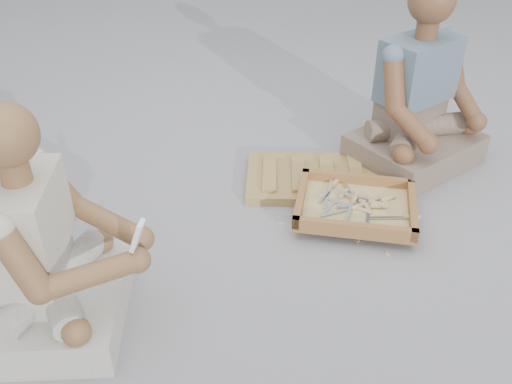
{
  "coord_description": "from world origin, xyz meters",
  "views": [
    {
      "loc": [
        -0.11,
        -1.74,
        1.51
      ],
      "look_at": [
        -0.11,
        0.07,
        0.3
      ],
      "focal_mm": 40.0,
      "sensor_mm": 36.0,
      "label": 1
    }
  ],
  "objects_px": {
    "craftsman": "(49,257)",
    "companion": "(419,107)",
    "tool_tray": "(356,206)",
    "carved_panel": "(314,178)"
  },
  "relations": [
    {
      "from": "carved_panel",
      "to": "companion",
      "type": "height_order",
      "value": "companion"
    },
    {
      "from": "craftsman",
      "to": "companion",
      "type": "height_order",
      "value": "companion"
    },
    {
      "from": "tool_tray",
      "to": "companion",
      "type": "height_order",
      "value": "companion"
    },
    {
      "from": "carved_panel",
      "to": "craftsman",
      "type": "xyz_separation_m",
      "value": [
        -0.97,
        -0.9,
        0.26
      ]
    },
    {
      "from": "companion",
      "to": "craftsman",
      "type": "bearing_deg",
      "value": -0.45
    },
    {
      "from": "craftsman",
      "to": "companion",
      "type": "relative_size",
      "value": 0.91
    },
    {
      "from": "craftsman",
      "to": "carved_panel",
      "type": "bearing_deg",
      "value": 129.99
    },
    {
      "from": "carved_panel",
      "to": "craftsman",
      "type": "distance_m",
      "value": 1.35
    },
    {
      "from": "tool_tray",
      "to": "carved_panel",
      "type": "bearing_deg",
      "value": 117.44
    },
    {
      "from": "tool_tray",
      "to": "companion",
      "type": "xyz_separation_m",
      "value": [
        0.36,
        0.51,
        0.24
      ]
    }
  ]
}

